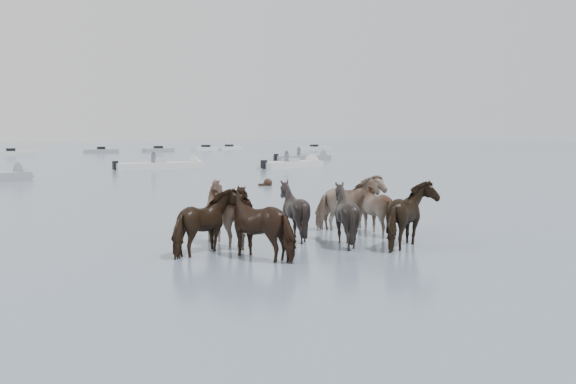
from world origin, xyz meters
TOP-DOWN VIEW (x-y plane):
  - ground at (0.00, 0.00)m, footprint 400.00×400.00m
  - pony_herd at (-2.11, 0.57)m, footprint 6.69×4.60m
  - swimming_pony at (6.10, 14.36)m, footprint 0.72×0.44m
  - motorboat_c at (8.80, 30.69)m, footprint 6.95×2.29m
  - motorboat_d at (17.39, 26.59)m, footprint 6.16×2.43m
  - motorboat_e at (26.04, 36.11)m, footprint 6.12×2.83m

SIDE VIEW (x-z plane):
  - ground at x=0.00m, z-range 0.00..0.00m
  - swimming_pony at x=6.10m, z-range -0.12..0.32m
  - motorboat_c at x=8.80m, z-range -0.74..1.18m
  - motorboat_d at x=17.39m, z-range -0.74..1.18m
  - motorboat_e at x=26.04m, z-range -0.74..1.18m
  - pony_herd at x=-2.11m, z-range -0.17..1.43m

